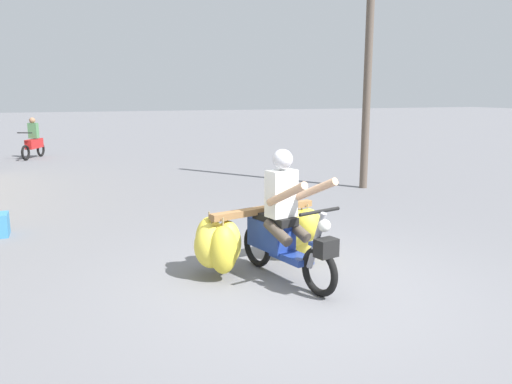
{
  "coord_description": "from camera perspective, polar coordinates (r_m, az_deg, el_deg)",
  "views": [
    {
      "loc": [
        -2.47,
        -5.04,
        2.22
      ],
      "look_at": [
        -0.05,
        1.26,
        0.9
      ],
      "focal_mm": 35.59,
      "sensor_mm": 36.0,
      "label": 1
    }
  ],
  "objects": [
    {
      "name": "ground_plane",
      "position": [
        6.04,
        4.83,
        -10.55
      ],
      "size": [
        120.0,
        120.0,
        0.0
      ],
      "primitive_type": "plane",
      "color": "slate"
    },
    {
      "name": "motorbike_distant_ahead_left",
      "position": [
        19.17,
        -23.72,
        5.19
      ],
      "size": [
        0.79,
        1.52,
        1.4
      ],
      "color": "black",
      "rests_on": "ground"
    },
    {
      "name": "utility_pole",
      "position": [
        12.21,
        12.53,
        14.86
      ],
      "size": [
        0.18,
        0.18,
        6.17
      ],
      "primitive_type": "cylinder",
      "color": "brown",
      "rests_on": "ground"
    },
    {
      "name": "motorbike_main_loaded",
      "position": [
        6.38,
        1.04,
        -4.63
      ],
      "size": [
        1.9,
        1.97,
        1.58
      ],
      "color": "black",
      "rests_on": "ground"
    }
  ]
}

